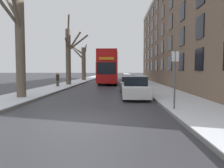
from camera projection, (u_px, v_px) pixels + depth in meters
The scene contains 14 objects.
ground_plane at pixel (78, 122), 7.97m from camera, with size 320.00×320.00×0.00m, color #38383D.
sidewalk_left at pixel (95, 77), 61.00m from camera, with size 3.05×130.00×0.16m.
sidewalk_right at pixel (132, 77), 60.66m from camera, with size 3.05×130.00×0.16m.
terrace_facade_right at pixel (201, 32), 25.88m from camera, with size 9.10×41.46×12.89m.
bare_tree_left_0 at pixel (19, 44), 13.83m from camera, with size 1.66×3.54×6.80m.
bare_tree_left_1 at pixel (69, 54), 26.78m from camera, with size 2.72×2.78×8.30m.
bare_tree_left_2 at pixel (83, 62), 39.06m from camera, with size 2.93×2.49×6.68m.
double_decker_bus at pixel (109, 66), 30.86m from camera, with size 2.54×11.02×4.43m.
parked_car_0 at pixel (135, 88), 14.55m from camera, with size 1.71×3.98×1.51m.
parked_car_1 at pixel (131, 84), 19.45m from camera, with size 1.90×4.10×1.40m.
parked_car_2 at pixel (128, 81), 25.66m from camera, with size 1.69×4.48×1.39m.
oncoming_van at pixel (104, 74), 45.88m from camera, with size 2.00×5.30×2.23m.
pedestrian_left_sidewalk at pixel (58, 79), 23.70m from camera, with size 0.36×0.36×1.66m.
street_sign_post at pixel (175, 77), 9.65m from camera, with size 0.32×0.07×2.74m.
Camera 1 is at (1.49, -7.82, 1.88)m, focal length 35.00 mm.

